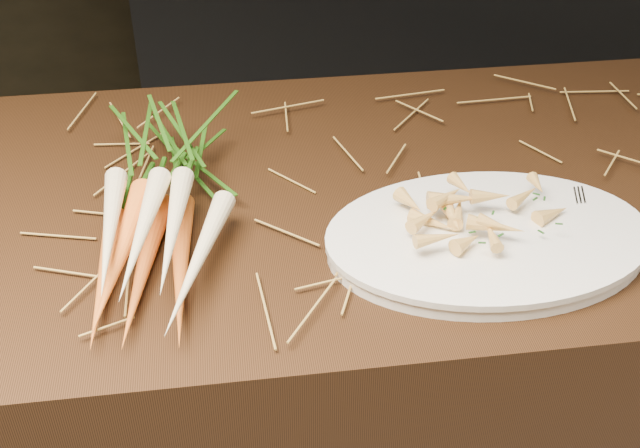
{
  "coord_description": "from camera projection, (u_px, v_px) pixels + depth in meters",
  "views": [
    {
      "loc": [
        -0.33,
        -0.63,
        1.52
      ],
      "look_at": [
        -0.23,
        0.13,
        0.96
      ],
      "focal_mm": 45.0,
      "sensor_mm": 36.0,
      "label": 1
    }
  ],
  "objects": [
    {
      "name": "main_counter",
      "position": [
        437.0,
        392.0,
        1.41
      ],
      "size": [
        2.4,
        0.7,
        0.9
      ],
      "primitive_type": "cube",
      "color": "black",
      "rests_on": "ground"
    },
    {
      "name": "straw_bedding",
      "position": [
        464.0,
        172.0,
        1.14
      ],
      "size": [
        1.4,
        0.6,
        0.02
      ],
      "primitive_type": null,
      "color": "olive",
      "rests_on": "main_counter"
    },
    {
      "name": "roasted_veg_heap",
      "position": [
        490.0,
        220.0,
        0.99
      ],
      "size": [
        0.2,
        0.15,
        0.05
      ],
      "primitive_type": null,
      "rotation": [
        0.0,
        0.0,
        0.01
      ],
      "color": "#C68137",
      "rests_on": "serving_platter"
    },
    {
      "name": "root_veg_bunch",
      "position": [
        158.0,
        184.0,
        1.05
      ],
      "size": [
        0.19,
        0.51,
        0.09
      ],
      "rotation": [
        0.0,
        0.0,
        -0.11
      ],
      "color": "#CF6419",
      "rests_on": "main_counter"
    },
    {
      "name": "back_counter",
      "position": [
        387.0,
        9.0,
        2.97
      ],
      "size": [
        1.82,
        0.62,
        0.84
      ],
      "color": "black",
      "rests_on": "ground"
    },
    {
      "name": "serving_platter",
      "position": [
        487.0,
        241.0,
        1.01
      ],
      "size": [
        0.41,
        0.28,
        0.02
      ],
      "primitive_type": null,
      "rotation": [
        0.0,
        0.0,
        0.01
      ],
      "color": "white",
      "rests_on": "main_counter"
    },
    {
      "name": "serving_fork",
      "position": [
        604.0,
        231.0,
        1.0
      ],
      "size": [
        0.06,
        0.15,
        0.0
      ],
      "primitive_type": "cube",
      "rotation": [
        0.0,
        0.0,
        -0.28
      ],
      "color": "silver",
      "rests_on": "serving_platter"
    }
  ]
}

